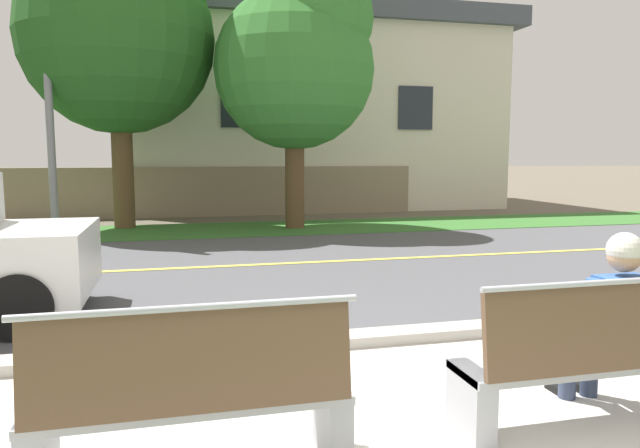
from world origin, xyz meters
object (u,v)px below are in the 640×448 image
at_px(bench_left, 193,401).
at_px(bench_right, 590,362).
at_px(seated_person_blue, 610,317).
at_px(streetlamp, 47,27).
at_px(shade_tree_centre, 300,57).
at_px(shade_tree_left, 123,22).

distance_m(bench_left, bench_right, 2.44).
height_order(bench_right, seated_person_blue, seated_person_blue).
xyz_separation_m(bench_left, streetlamp, (-2.51, 10.50, 3.91)).
relative_size(bench_left, shade_tree_centre, 0.28).
relative_size(shade_tree_left, shade_tree_centre, 1.19).
bearing_deg(shade_tree_left, bench_left, -84.72).
distance_m(bench_right, shade_tree_centre, 11.18).
xyz_separation_m(bench_left, bench_right, (2.44, 0.00, 0.00)).
relative_size(bench_right, shade_tree_left, 0.23).
bearing_deg(seated_person_blue, shade_tree_centre, 89.25).
bearing_deg(shade_tree_left, bench_right, -73.13).
relative_size(seated_person_blue, streetlamp, 0.16).
height_order(bench_right, shade_tree_centre, shade_tree_centre).
height_order(bench_right, shade_tree_left, shade_tree_left).
distance_m(seated_person_blue, shade_tree_centre, 10.94).
xyz_separation_m(bench_right, shade_tree_centre, (0.41, 10.60, 3.53)).
height_order(seated_person_blue, shade_tree_left, shade_tree_left).
relative_size(bench_left, shade_tree_left, 0.23).
distance_m(seated_person_blue, shade_tree_left, 12.68).
xyz_separation_m(seated_person_blue, streetlamp, (-5.22, 10.33, 3.69)).
relative_size(streetlamp, shade_tree_centre, 1.26).
distance_m(bench_left, shade_tree_left, 12.38).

